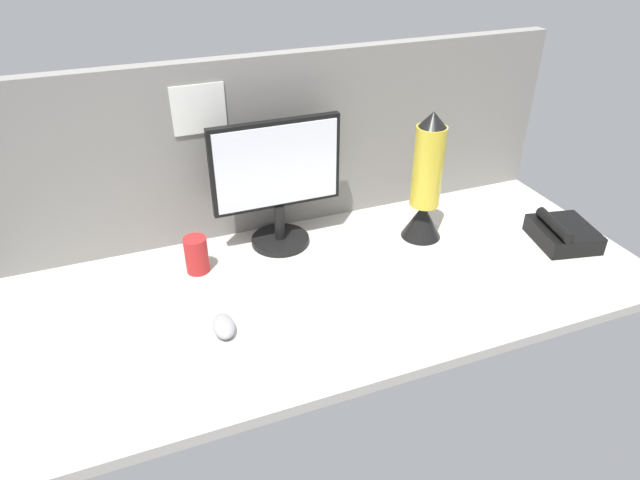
# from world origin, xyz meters

# --- Properties ---
(ground_plane) EXTENTS (1.80, 0.80, 0.03)m
(ground_plane) POSITION_xyz_m (0.00, 0.00, -0.01)
(ground_plane) COLOR beige
(cubicle_wall_back) EXTENTS (1.80, 0.06, 0.55)m
(cubicle_wall_back) POSITION_xyz_m (-0.00, 0.37, 0.28)
(cubicle_wall_back) COLOR gray
(cubicle_wall_back) RESTS_ON ground_plane
(monitor) EXTENTS (0.39, 0.18, 0.40)m
(monitor) POSITION_xyz_m (-0.08, 0.25, 0.22)
(monitor) COLOR black
(monitor) RESTS_ON ground_plane
(keyboard) EXTENTS (0.38, 0.17, 0.02)m
(keyboard) POSITION_xyz_m (-0.05, -0.10, 0.01)
(keyboard) COLOR silver
(keyboard) RESTS_ON ground_plane
(mouse) EXTENTS (0.06, 0.10, 0.03)m
(mouse) POSITION_xyz_m (-0.34, -0.10, 0.02)
(mouse) COLOR #99999E
(mouse) RESTS_ON ground_plane
(mug_red_plastic) EXTENTS (0.07, 0.07, 0.11)m
(mug_red_plastic) POSITION_xyz_m (-0.35, 0.18, 0.06)
(mug_red_plastic) COLOR red
(mug_red_plastic) RESTS_ON ground_plane
(lava_lamp) EXTENTS (0.13, 0.13, 0.41)m
(lava_lamp) POSITION_xyz_m (0.35, 0.12, 0.17)
(lava_lamp) COLOR black
(lava_lamp) RESTS_ON ground_plane
(desk_phone) EXTENTS (0.20, 0.22, 0.09)m
(desk_phone) POSITION_xyz_m (0.74, -0.07, 0.03)
(desk_phone) COLOR black
(desk_phone) RESTS_ON ground_plane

